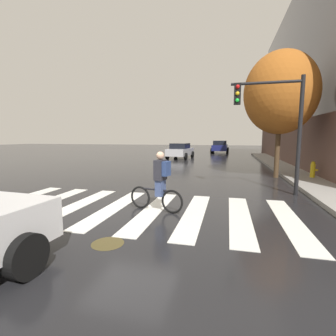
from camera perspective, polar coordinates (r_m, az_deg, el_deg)
The scene contains 9 objects.
ground_plane at distance 7.30m, azimuth -8.74°, elevation -9.43°, with size 120.00×120.00×0.00m, color black.
crosswalk_stripes at distance 7.27m, azimuth -8.19°, elevation -9.44°, with size 8.94×4.00×0.01m.
manhole_cover at distance 5.15m, azimuth -13.93°, elevation -16.76°, with size 0.64×0.64×0.01m, color #473D1E.
sedan_mid at distance 24.27m, azimuth 2.90°, elevation 4.10°, with size 2.32×4.47×1.50m.
sedan_far at distance 33.55m, azimuth 12.09°, elevation 4.93°, with size 2.32×4.79×1.64m.
cyclist at distance 6.79m, azimuth -2.04°, elevation -3.27°, with size 1.67×0.48×1.69m.
traffic_light_near at distance 9.66m, azimuth 23.83°, elevation 11.25°, with size 2.47×0.28×4.20m.
fire_hydrant at distance 13.69m, azimuth 30.80°, elevation -0.31°, with size 0.33×0.22×0.78m.
street_tree_near at distance 13.88m, azimuth 24.84°, elevation 15.61°, with size 3.55×3.55×6.31m.
Camera 1 is at (2.71, -6.45, 2.08)m, focal length 26.04 mm.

